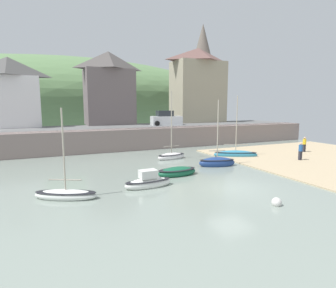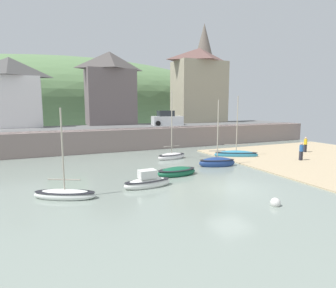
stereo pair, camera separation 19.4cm
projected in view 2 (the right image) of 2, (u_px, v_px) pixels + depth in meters
name	position (u px, v px, depth m)	size (l,w,h in m)	color
quay_seawall	(142.00, 137.00, 32.90)	(48.00, 9.40, 2.40)	gray
hillside_backdrop	(69.00, 99.00, 64.29)	(80.00, 44.00, 18.25)	#5C7F4F
waterfront_building_left	(11.00, 92.00, 33.58)	(6.96, 4.88, 8.36)	white
waterfront_building_centre	(110.00, 88.00, 38.26)	(6.76, 4.54, 9.88)	#6B5F5F
waterfront_building_right	(199.00, 85.00, 43.74)	(8.14, 5.19, 11.45)	tan
church_with_spire	(204.00, 71.00, 48.26)	(3.00, 3.00, 16.45)	gray
sailboat_white_hull	(65.00, 194.00, 15.33)	(3.60, 2.56, 5.12)	white
sailboat_blue_trim	(177.00, 172.00, 20.33)	(3.08, 1.50, 0.79)	#155739
motorboat_with_cabin	(147.00, 182.00, 17.40)	(3.12, 1.18, 1.26)	white
dinghy_open_wooden	(217.00, 162.00, 23.34)	(3.27, 1.86, 5.75)	navy
sailboat_nearest_shore	(236.00, 154.00, 27.31)	(4.24, 2.81, 6.17)	teal
rowboat_small_beached	(172.00, 156.00, 26.43)	(3.01, 1.46, 6.55)	white
parked_car_near_slipway	(167.00, 119.00, 37.39)	(4.25, 2.10, 1.95)	silver
person_on_slipway	(301.00, 151.00, 25.22)	(0.34, 0.34, 1.62)	#282833
person_near_water	(305.00, 144.00, 29.61)	(0.34, 0.34, 1.62)	#282833
mooring_buoy	(275.00, 203.00, 14.19)	(0.51, 0.51, 0.51)	silver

